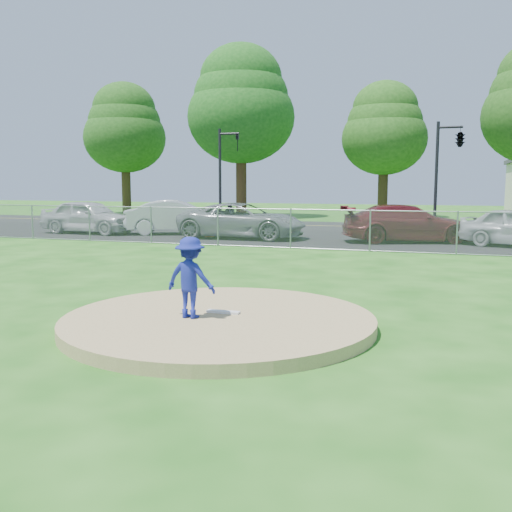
{
  "coord_description": "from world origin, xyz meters",
  "views": [
    {
      "loc": [
        3.72,
        -8.96,
        2.48
      ],
      "look_at": [
        0.0,
        2.0,
        1.0
      ],
      "focal_mm": 40.0,
      "sensor_mm": 36.0,
      "label": 1
    }
  ],
  "objects_px": {
    "parked_car_silver": "(89,216)",
    "parked_car_darkred": "(407,223)",
    "tree_center": "(384,128)",
    "parked_car_gray": "(242,221)",
    "traffic_signal_left": "(224,168)",
    "parked_car_white": "(178,217)",
    "tree_far_left": "(125,128)",
    "traffic_cone": "(210,229)",
    "traffic_signal_center": "(458,141)",
    "pitcher": "(190,278)",
    "tree_left": "(241,104)"
  },
  "relations": [
    {
      "from": "traffic_signal_center",
      "to": "parked_car_white",
      "type": "xyz_separation_m",
      "value": [
        -12.83,
        -5.79,
        -3.77
      ]
    },
    {
      "from": "traffic_cone",
      "to": "parked_car_gray",
      "type": "relative_size",
      "value": 0.12
    },
    {
      "from": "parked_car_silver",
      "to": "parked_car_gray",
      "type": "relative_size",
      "value": 0.86
    },
    {
      "from": "traffic_cone",
      "to": "parked_car_silver",
      "type": "xyz_separation_m",
      "value": [
        -6.44,
        -0.13,
        0.49
      ]
    },
    {
      "from": "tree_left",
      "to": "traffic_cone",
      "type": "xyz_separation_m",
      "value": [
        4.21,
        -15.7,
        -7.88
      ]
    },
    {
      "from": "tree_far_left",
      "to": "parked_car_darkred",
      "type": "height_order",
      "value": "tree_far_left"
    },
    {
      "from": "tree_left",
      "to": "parked_car_silver",
      "type": "xyz_separation_m",
      "value": [
        -2.23,
        -15.83,
        -7.39
      ]
    },
    {
      "from": "parked_car_gray",
      "to": "parked_car_white",
      "type": "bearing_deg",
      "value": 74.61
    },
    {
      "from": "tree_center",
      "to": "traffic_signal_center",
      "type": "relative_size",
      "value": 1.76
    },
    {
      "from": "tree_center",
      "to": "parked_car_white",
      "type": "relative_size",
      "value": 1.95
    },
    {
      "from": "traffic_signal_center",
      "to": "parked_car_white",
      "type": "relative_size",
      "value": 1.11
    },
    {
      "from": "pitcher",
      "to": "parked_car_darkred",
      "type": "height_order",
      "value": "parked_car_darkred"
    },
    {
      "from": "tree_center",
      "to": "parked_car_gray",
      "type": "distance_m",
      "value": 20.04
    },
    {
      "from": "traffic_signal_left",
      "to": "tree_left",
      "type": "bearing_deg",
      "value": 103.96
    },
    {
      "from": "traffic_signal_center",
      "to": "traffic_signal_left",
      "type": "bearing_deg",
      "value": 180.0
    },
    {
      "from": "tree_far_left",
      "to": "parked_car_white",
      "type": "xyz_separation_m",
      "value": [
        13.14,
        -16.79,
        -6.22
      ]
    },
    {
      "from": "tree_left",
      "to": "tree_center",
      "type": "height_order",
      "value": "tree_left"
    },
    {
      "from": "tree_far_left",
      "to": "parked_car_darkred",
      "type": "relative_size",
      "value": 1.97
    },
    {
      "from": "tree_far_left",
      "to": "parked_car_gray",
      "type": "xyz_separation_m",
      "value": [
        16.86,
        -17.77,
        -6.25
      ]
    },
    {
      "from": "traffic_signal_left",
      "to": "parked_car_gray",
      "type": "relative_size",
      "value": 0.98
    },
    {
      "from": "tree_center",
      "to": "parked_car_silver",
      "type": "distance_m",
      "value": 23.15
    },
    {
      "from": "tree_far_left",
      "to": "traffic_signal_center",
      "type": "height_order",
      "value": "tree_far_left"
    },
    {
      "from": "tree_left",
      "to": "parked_car_gray",
      "type": "height_order",
      "value": "tree_left"
    },
    {
      "from": "parked_car_white",
      "to": "traffic_signal_left",
      "type": "bearing_deg",
      "value": -23.04
    },
    {
      "from": "tree_far_left",
      "to": "traffic_cone",
      "type": "height_order",
      "value": "tree_far_left"
    },
    {
      "from": "tree_center",
      "to": "traffic_cone",
      "type": "xyz_separation_m",
      "value": [
        -5.79,
        -18.7,
        -6.11
      ]
    },
    {
      "from": "tree_far_left",
      "to": "traffic_cone",
      "type": "xyz_separation_m",
      "value": [
        15.21,
        -17.7,
        -6.7
      ]
    },
    {
      "from": "parked_car_darkred",
      "to": "parked_car_gray",
      "type": "bearing_deg",
      "value": 75.84
    },
    {
      "from": "parked_car_white",
      "to": "parked_car_gray",
      "type": "height_order",
      "value": "parked_car_white"
    },
    {
      "from": "parked_car_silver",
      "to": "traffic_signal_center",
      "type": "bearing_deg",
      "value": -65.63
    },
    {
      "from": "tree_far_left",
      "to": "tree_left",
      "type": "relative_size",
      "value": 0.86
    },
    {
      "from": "traffic_signal_left",
      "to": "parked_car_white",
      "type": "bearing_deg",
      "value": -90.92
    },
    {
      "from": "traffic_signal_center",
      "to": "parked_car_darkred",
      "type": "relative_size",
      "value": 1.03
    },
    {
      "from": "traffic_signal_left",
      "to": "pitcher",
      "type": "height_order",
      "value": "traffic_signal_left"
    },
    {
      "from": "tree_left",
      "to": "traffic_signal_left",
      "type": "relative_size",
      "value": 2.24
    },
    {
      "from": "traffic_signal_left",
      "to": "traffic_signal_center",
      "type": "distance_m",
      "value": 12.79
    },
    {
      "from": "traffic_signal_left",
      "to": "parked_car_silver",
      "type": "relative_size",
      "value": 1.14
    },
    {
      "from": "pitcher",
      "to": "traffic_cone",
      "type": "bearing_deg",
      "value": -62.78
    },
    {
      "from": "traffic_signal_left",
      "to": "parked_car_darkred",
      "type": "bearing_deg",
      "value": -29.67
    },
    {
      "from": "traffic_signal_center",
      "to": "pitcher",
      "type": "bearing_deg",
      "value": -101.09
    },
    {
      "from": "parked_car_white",
      "to": "parked_car_gray",
      "type": "bearing_deg",
      "value": -126.95
    },
    {
      "from": "tree_left",
      "to": "pitcher",
      "type": "xyz_separation_m",
      "value": [
        10.6,
        -31.29,
        -7.35
      ]
    },
    {
      "from": "tree_center",
      "to": "parked_car_silver",
      "type": "xyz_separation_m",
      "value": [
        -12.23,
        -18.83,
        -5.62
      ]
    },
    {
      "from": "parked_car_silver",
      "to": "parked_car_darkred",
      "type": "xyz_separation_m",
      "value": [
        15.28,
        0.67,
        -0.05
      ]
    },
    {
      "from": "parked_car_darkred",
      "to": "traffic_signal_center",
      "type": "bearing_deg",
      "value": -36.31
    },
    {
      "from": "parked_car_white",
      "to": "tree_center",
      "type": "bearing_deg",
      "value": -45.94
    },
    {
      "from": "parked_car_gray",
      "to": "parked_car_darkred",
      "type": "height_order",
      "value": "parked_car_gray"
    },
    {
      "from": "parked_car_silver",
      "to": "tree_left",
      "type": "bearing_deg",
      "value": -5.32
    },
    {
      "from": "tree_far_left",
      "to": "parked_car_gray",
      "type": "distance_m",
      "value": 25.28
    },
    {
      "from": "tree_far_left",
      "to": "traffic_signal_left",
      "type": "relative_size",
      "value": 1.92
    }
  ]
}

